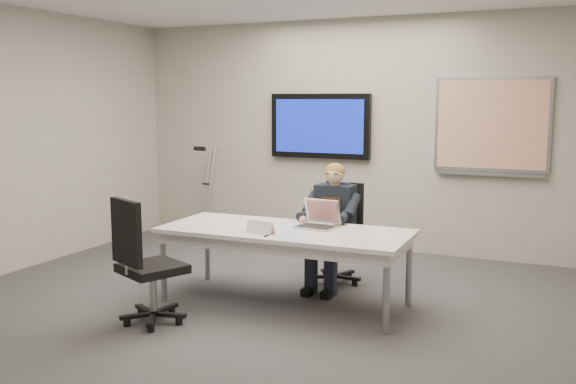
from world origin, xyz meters
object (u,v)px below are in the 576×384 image
at_px(laptop, 319,220).
at_px(seated_person, 329,239).
at_px(conference_table, 285,238).
at_px(office_chair_far, 337,252).
at_px(office_chair_near, 148,285).

bearing_deg(laptop, seated_person, 101.97).
relative_size(seated_person, laptop, 3.32).
relative_size(conference_table, laptop, 6.10).
relative_size(office_chair_far, seated_person, 0.82).
distance_m(conference_table, seated_person, 0.65).
distance_m(conference_table, office_chair_near, 1.27).
bearing_deg(laptop, conference_table, -133.18).
bearing_deg(conference_table, office_chair_near, -130.77).
relative_size(office_chair_near, seated_person, 0.86).
distance_m(office_chair_far, seated_person, 0.29).
relative_size(conference_table, office_chair_near, 2.12).
bearing_deg(conference_table, office_chair_far, 75.89).
bearing_deg(conference_table, laptop, 40.69).
bearing_deg(laptop, office_chair_far, 99.23).
xyz_separation_m(office_chair_far, laptop, (0.04, -0.62, 0.43)).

